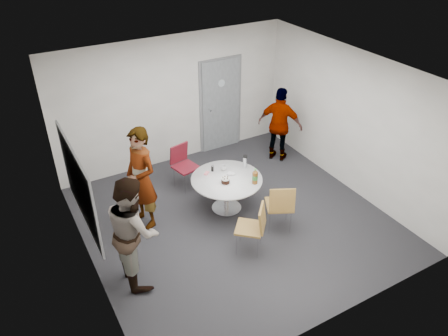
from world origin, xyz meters
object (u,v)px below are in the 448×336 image
person_main (141,179)px  whiteboard (79,185)px  chair_far (183,162)px  person_right (280,125)px  door (221,105)px  chair_near_left (255,224)px  table (228,182)px  person_left (133,231)px  chair_near_right (280,204)px

person_main → whiteboard: bearing=-81.5°
chair_far → person_right: person_right is taller
door → chair_near_left: bearing=-110.3°
table → chair_near_left: table is taller
door → person_main: size_ratio=1.15×
whiteboard → chair_near_left: bearing=-23.8°
person_left → door: bearing=-44.0°
door → chair_near_right: 3.19m
table → person_right: 2.14m
door → person_left: (-3.05, -2.92, -0.15)m
chair_near_left → person_left: 1.90m
chair_near_right → person_right: person_right is taller
whiteboard → chair_near_left: size_ratio=2.16×
chair_far → person_left: person_left is taller
door → whiteboard: (-3.56, -2.28, 0.42)m
chair_near_right → table: bearing=141.1°
door → person_left: door is taller
door → chair_near_left: door is taller
door → chair_near_left: size_ratio=2.41×
chair_near_left → chair_far: (-0.19, 2.29, 0.01)m
chair_near_right → chair_far: 2.23m
chair_near_right → person_right: size_ratio=0.57×
chair_near_left → person_left: person_left is taller
whiteboard → person_right: (4.39, 1.18, -0.63)m
whiteboard → person_left: 1.00m
whiteboard → chair_far: whiteboard is taller
table → chair_far: size_ratio=1.43×
table → chair_near_right: bearing=-65.3°
door → whiteboard: bearing=-147.3°
person_right → whiteboard: bearing=67.6°
person_left → table: bearing=-66.4°
chair_near_right → person_left: (-2.46, 0.18, 0.31)m
chair_near_right → chair_far: size_ratio=1.05×
whiteboard → table: whiteboard is taller
person_right → table: bearing=81.6°
whiteboard → chair_near_right: whiteboard is taller
chair_far → person_main: 1.36m
door → table: size_ratio=1.67×
person_main → person_right: bearing=84.0°
chair_near_left → person_left: bearing=119.6°
chair_near_left → whiteboard: bearing=107.9°
chair_near_right → whiteboard: bearing=-169.0°
chair_near_left → person_left: (-1.82, 0.39, 0.35)m
whiteboard → person_main: bearing=25.9°
chair_far → person_left: bearing=36.4°
person_main → table: bearing=58.6°
chair_far → person_right: (2.24, -0.07, 0.28)m
chair_near_left → person_right: person_right is taller
chair_near_left → chair_far: 2.29m
door → person_left: bearing=-136.2°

